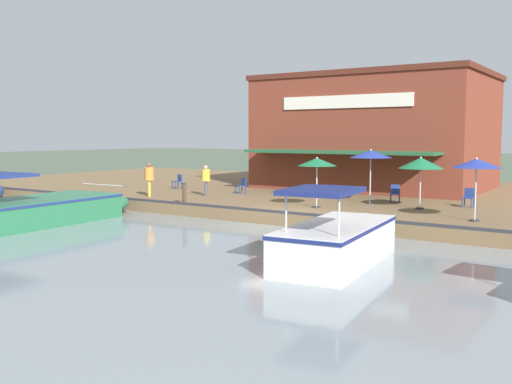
{
  "coord_description": "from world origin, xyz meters",
  "views": [
    {
      "loc": [
        19.78,
        12.12,
        3.78
      ],
      "look_at": [
        -1.0,
        -1.76,
        1.3
      ],
      "focal_mm": 40.0,
      "sensor_mm": 36.0,
      "label": 1
    }
  ],
  "objects_px": {
    "cafe_chair_back_row_seat": "(469,197)",
    "tree_downstream_bank": "(432,121)",
    "cafe_chair_far_corner_seat": "(395,193)",
    "patio_umbrella_mid_patio_left": "(477,164)",
    "waterfront_restaurant": "(376,132)",
    "person_at_quay_edge": "(206,177)",
    "mooring_post": "(184,193)",
    "cafe_chair_facing_river": "(178,181)",
    "person_near_entrance": "(149,175)",
    "patio_umbrella_back_row": "(317,162)",
    "motorboat_outer_channel": "(343,238)",
    "patio_umbrella_near_quay_edge": "(421,163)",
    "cafe_chair_under_first_umbrella": "(242,185)",
    "motorboat_far_downstream": "(42,209)",
    "patio_umbrella_far_corner": "(371,154)",
    "tree_upstream_bank": "(415,120)"
  },
  "relations": [
    {
      "from": "patio_umbrella_mid_patio_left",
      "to": "patio_umbrella_near_quay_edge",
      "type": "xyz_separation_m",
      "value": [
        -2.36,
        -2.82,
        -0.15
      ]
    },
    {
      "from": "waterfront_restaurant",
      "to": "patio_umbrella_near_quay_edge",
      "type": "relative_size",
      "value": 5.69
    },
    {
      "from": "mooring_post",
      "to": "cafe_chair_under_first_umbrella",
      "type": "bearing_deg",
      "value": -175.15
    },
    {
      "from": "cafe_chair_facing_river",
      "to": "tree_downstream_bank",
      "type": "distance_m",
      "value": 16.79
    },
    {
      "from": "waterfront_restaurant",
      "to": "cafe_chair_back_row_seat",
      "type": "bearing_deg",
      "value": 45.99
    },
    {
      "from": "waterfront_restaurant",
      "to": "person_at_quay_edge",
      "type": "xyz_separation_m",
      "value": [
        9.68,
        -5.53,
        -2.38
      ]
    },
    {
      "from": "patio_umbrella_mid_patio_left",
      "to": "cafe_chair_facing_river",
      "type": "distance_m",
      "value": 18.44
    },
    {
      "from": "cafe_chair_far_corner_seat",
      "to": "motorboat_far_downstream",
      "type": "relative_size",
      "value": 0.09
    },
    {
      "from": "patio_umbrella_near_quay_edge",
      "to": "motorboat_outer_channel",
      "type": "xyz_separation_m",
      "value": [
        9.03,
        0.59,
        -1.85
      ]
    },
    {
      "from": "patio_umbrella_mid_patio_left",
      "to": "patio_umbrella_back_row",
      "type": "xyz_separation_m",
      "value": [
        -0.34,
        -6.79,
        -0.13
      ]
    },
    {
      "from": "patio_umbrella_near_quay_edge",
      "to": "cafe_chair_far_corner_seat",
      "type": "distance_m",
      "value": 2.92
    },
    {
      "from": "person_at_quay_edge",
      "to": "tree_upstream_bank",
      "type": "distance_m",
      "value": 16.15
    },
    {
      "from": "cafe_chair_facing_river",
      "to": "mooring_post",
      "type": "xyz_separation_m",
      "value": [
        5.65,
        5.39,
        0.03
      ]
    },
    {
      "from": "patio_umbrella_mid_patio_left",
      "to": "cafe_chair_far_corner_seat",
      "type": "height_order",
      "value": "patio_umbrella_mid_patio_left"
    },
    {
      "from": "motorboat_outer_channel",
      "to": "tree_upstream_bank",
      "type": "xyz_separation_m",
      "value": [
        -22.62,
        -5.39,
        4.08
      ]
    },
    {
      "from": "cafe_chair_under_first_umbrella",
      "to": "person_near_entrance",
      "type": "height_order",
      "value": "person_near_entrance"
    },
    {
      "from": "cafe_chair_back_row_seat",
      "to": "cafe_chair_under_first_umbrella",
      "type": "distance_m",
      "value": 11.84
    },
    {
      "from": "cafe_chair_facing_river",
      "to": "cafe_chair_far_corner_seat",
      "type": "bearing_deg",
      "value": 91.48
    },
    {
      "from": "patio_umbrella_near_quay_edge",
      "to": "cafe_chair_under_first_umbrella",
      "type": "relative_size",
      "value": 2.68
    },
    {
      "from": "cafe_chair_back_row_seat",
      "to": "cafe_chair_under_first_umbrella",
      "type": "relative_size",
      "value": 1.0
    },
    {
      "from": "patio_umbrella_back_row",
      "to": "tree_upstream_bank",
      "type": "distance_m",
      "value": 15.8
    },
    {
      "from": "patio_umbrella_mid_patio_left",
      "to": "mooring_post",
      "type": "distance_m",
      "value": 12.83
    },
    {
      "from": "waterfront_restaurant",
      "to": "mooring_post",
      "type": "relative_size",
      "value": 13.06
    },
    {
      "from": "patio_umbrella_back_row",
      "to": "patio_umbrella_far_corner",
      "type": "height_order",
      "value": "patio_umbrella_far_corner"
    },
    {
      "from": "patio_umbrella_far_corner",
      "to": "motorboat_outer_channel",
      "type": "height_order",
      "value": "patio_umbrella_far_corner"
    },
    {
      "from": "cafe_chair_back_row_seat",
      "to": "tree_downstream_bank",
      "type": "xyz_separation_m",
      "value": [
        -11.07,
        -5.03,
        3.63
      ]
    },
    {
      "from": "waterfront_restaurant",
      "to": "patio_umbrella_near_quay_edge",
      "type": "xyz_separation_m",
      "value": [
        8.79,
        5.62,
        -1.39
      ]
    },
    {
      "from": "cafe_chair_back_row_seat",
      "to": "motorboat_outer_channel",
      "type": "bearing_deg",
      "value": -5.37
    },
    {
      "from": "patio_umbrella_mid_patio_left",
      "to": "patio_umbrella_far_corner",
      "type": "height_order",
      "value": "patio_umbrella_far_corner"
    },
    {
      "from": "cafe_chair_far_corner_seat",
      "to": "tree_downstream_bank",
      "type": "bearing_deg",
      "value": -171.43
    },
    {
      "from": "waterfront_restaurant",
      "to": "patio_umbrella_near_quay_edge",
      "type": "height_order",
      "value": "waterfront_restaurant"
    },
    {
      "from": "patio_umbrella_back_row",
      "to": "motorboat_outer_channel",
      "type": "xyz_separation_m",
      "value": [
        7.0,
        4.55,
        -1.87
      ]
    },
    {
      "from": "motorboat_outer_channel",
      "to": "cafe_chair_facing_river",
      "type": "bearing_deg",
      "value": -123.58
    },
    {
      "from": "cafe_chair_under_first_umbrella",
      "to": "tree_downstream_bank",
      "type": "height_order",
      "value": "tree_downstream_bank"
    },
    {
      "from": "patio_umbrella_near_quay_edge",
      "to": "mooring_post",
      "type": "bearing_deg",
      "value": -66.57
    },
    {
      "from": "waterfront_restaurant",
      "to": "patio_umbrella_mid_patio_left",
      "type": "xyz_separation_m",
      "value": [
        11.15,
        8.44,
        -1.24
      ]
    },
    {
      "from": "person_at_quay_edge",
      "to": "motorboat_far_downstream",
      "type": "relative_size",
      "value": 0.17
    },
    {
      "from": "patio_umbrella_mid_patio_left",
      "to": "cafe_chair_under_first_umbrella",
      "type": "xyz_separation_m",
      "value": [
        -3.43,
        -13.03,
        -1.67
      ]
    },
    {
      "from": "person_near_entrance",
      "to": "motorboat_far_downstream",
      "type": "distance_m",
      "value": 6.73
    },
    {
      "from": "patio_umbrella_back_row",
      "to": "cafe_chair_far_corner_seat",
      "type": "relative_size",
      "value": 2.64
    },
    {
      "from": "person_at_quay_edge",
      "to": "mooring_post",
      "type": "distance_m",
      "value": 3.64
    },
    {
      "from": "tree_upstream_bank",
      "to": "tree_downstream_bank",
      "type": "bearing_deg",
      "value": 62.58
    },
    {
      "from": "person_near_entrance",
      "to": "person_at_quay_edge",
      "type": "bearing_deg",
      "value": 130.04
    },
    {
      "from": "patio_umbrella_near_quay_edge",
      "to": "person_near_entrance",
      "type": "relative_size",
      "value": 1.29
    },
    {
      "from": "motorboat_outer_channel",
      "to": "tree_downstream_bank",
      "type": "relative_size",
      "value": 1.01
    },
    {
      "from": "cafe_chair_back_row_seat",
      "to": "cafe_chair_facing_river",
      "type": "height_order",
      "value": "same"
    },
    {
      "from": "patio_umbrella_back_row",
      "to": "mooring_post",
      "type": "relative_size",
      "value": 2.26
    },
    {
      "from": "patio_umbrella_mid_patio_left",
      "to": "cafe_chair_back_row_seat",
      "type": "distance_m",
      "value": 4.66
    },
    {
      "from": "motorboat_outer_channel",
      "to": "tree_downstream_bank",
      "type": "xyz_separation_m",
      "value": [
        -21.91,
        -4.02,
        3.96
      ]
    },
    {
      "from": "person_at_quay_edge",
      "to": "motorboat_far_downstream",
      "type": "distance_m",
      "value": 8.83
    }
  ]
}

